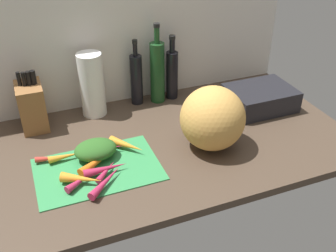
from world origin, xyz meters
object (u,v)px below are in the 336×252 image
at_px(cutting_board, 98,169).
at_px(bottle_0, 136,79).
at_px(carrot_10, 81,179).
at_px(paper_towel_roll, 92,85).
at_px(carrot_5, 80,181).
at_px(carrot_7, 91,148).
at_px(dish_rack, 260,98).
at_px(carrot_2, 105,169).
at_px(carrot_8, 106,181).
at_px(carrot_0, 106,171).
at_px(carrot_6, 126,145).
at_px(winter_squash, 213,118).
at_px(bottle_2, 172,73).
at_px(carrot_1, 66,157).
at_px(carrot_9, 98,161).
at_px(carrot_3, 54,158).
at_px(carrot_4, 111,145).
at_px(carrot_11, 102,148).
at_px(knife_block, 32,106).
at_px(bottle_1, 157,71).

height_order(cutting_board, bottle_0, bottle_0).
xyz_separation_m(carrot_10, paper_towel_roll, (0.14, 0.45, 0.11)).
height_order(carrot_5, carrot_7, carrot_7).
distance_m(paper_towel_roll, dish_rack, 0.72).
bearing_deg(carrot_2, carrot_8, -103.28).
relative_size(carrot_0, carrot_2, 0.76).
distance_m(carrot_6, winter_squash, 0.33).
bearing_deg(carrot_8, bottle_2, 48.93).
distance_m(carrot_1, carrot_9, 0.12).
distance_m(carrot_3, carrot_9, 0.16).
xyz_separation_m(carrot_1, carrot_3, (-0.04, 0.01, -0.00)).
distance_m(carrot_3, paper_towel_roll, 0.37).
relative_size(cutting_board, paper_towel_roll, 1.57).
bearing_deg(carrot_6, dish_rack, 8.98).
bearing_deg(paper_towel_roll, carrot_8, -98.59).
height_order(carrot_4, carrot_10, carrot_10).
distance_m(carrot_2, carrot_3, 0.20).
distance_m(carrot_11, knife_block, 0.36).
bearing_deg(carrot_1, cutting_board, -43.86).
bearing_deg(carrot_8, carrot_9, 88.38).
xyz_separation_m(carrot_8, winter_squash, (0.43, 0.09, 0.10)).
relative_size(carrot_6, carrot_10, 1.02).
bearing_deg(carrot_3, carrot_8, -54.99).
bearing_deg(bottle_0, carrot_11, -126.76).
height_order(paper_towel_roll, bottle_2, bottle_2).
relative_size(carrot_8, carrot_11, 1.08).
bearing_deg(carrot_9, carrot_2, -78.03).
xyz_separation_m(carrot_5, dish_rack, (0.83, 0.23, 0.03)).
bearing_deg(carrot_1, carrot_4, 3.26).
relative_size(carrot_3, winter_squash, 0.54).
height_order(winter_squash, bottle_0, bottle_0).
xyz_separation_m(carrot_10, knife_block, (-0.10, 0.43, 0.07)).
bearing_deg(carrot_9, carrot_4, 49.94).
bearing_deg(bottle_1, knife_block, -177.39).
height_order(carrot_0, carrot_10, carrot_10).
height_order(carrot_4, bottle_2, bottle_2).
height_order(winter_squash, bottle_2, bottle_2).
distance_m(carrot_1, bottle_2, 0.63).
bearing_deg(carrot_3, carrot_7, 0.87).
bearing_deg(carrot_8, cutting_board, 93.10).
xyz_separation_m(bottle_0, bottle_1, (0.09, -0.01, 0.02)).
bearing_deg(carrot_10, carrot_9, 46.67).
bearing_deg(carrot_4, knife_block, 131.87).
height_order(carrot_5, bottle_1, bottle_1).
height_order(carrot_5, knife_block, knife_block).
bearing_deg(carrot_5, carrot_6, 34.11).
xyz_separation_m(carrot_11, dish_rack, (0.72, 0.08, 0.02)).
xyz_separation_m(carrot_6, carrot_10, (-0.19, -0.13, -0.00)).
height_order(carrot_4, carrot_7, carrot_7).
bearing_deg(carrot_5, cutting_board, 41.52).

